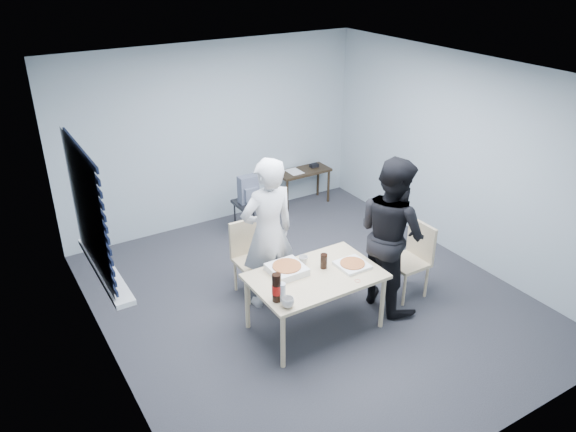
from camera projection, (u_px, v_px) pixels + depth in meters
room at (92, 219)px, 5.22m from camera, size 5.00×5.00×5.00m
dining_table at (315, 280)px, 5.84m from camera, size 1.35×0.86×0.66m
chair_far at (251, 252)px, 6.52m from camera, size 0.42×0.42×0.89m
chair_right at (413, 254)px, 6.48m from camera, size 0.42×0.42×0.89m
person_white at (268, 234)px, 6.14m from camera, size 0.65×0.42×1.77m
person_black at (391, 234)px, 6.15m from camera, size 0.47×0.86×1.77m
side_table at (303, 175)px, 8.75m from camera, size 0.85×0.38×0.57m
stool at (249, 209)px, 7.81m from camera, size 0.38×0.38×0.53m
backpack at (249, 190)px, 7.67m from camera, size 0.27×0.20×0.38m
pizza_box_a at (287, 269)px, 5.83m from camera, size 0.36×0.36×0.09m
pizza_box_b at (352, 265)px, 5.95m from camera, size 0.31×0.31×0.04m
mug_a at (288, 302)px, 5.28m from camera, size 0.17×0.17×0.10m
mug_b at (303, 260)px, 5.98m from camera, size 0.10×0.10×0.09m
cola_glass at (324, 261)px, 5.90m from camera, size 0.09×0.09×0.16m
soda_bottle at (277, 288)px, 5.33m from camera, size 0.09×0.09×0.30m
plastic_cups at (282, 292)px, 5.36m from camera, size 0.09×0.09×0.19m
rubber_band at (358, 281)px, 5.70m from camera, size 0.07×0.07×0.00m
papers at (294, 172)px, 8.65m from camera, size 0.30×0.34×0.00m
black_box at (314, 165)px, 8.82m from camera, size 0.15×0.13×0.05m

